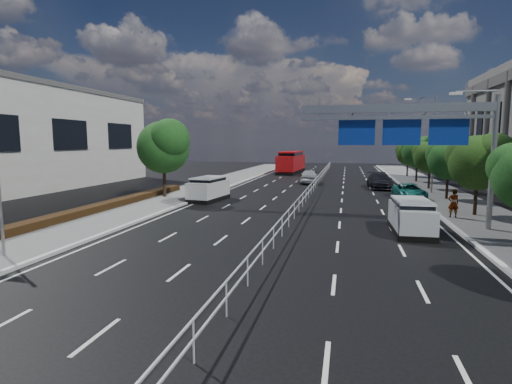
% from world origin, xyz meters
% --- Properties ---
extents(ground, '(160.00, 160.00, 0.00)m').
position_xyz_m(ground, '(0.00, 0.00, 0.00)').
color(ground, black).
rests_on(ground, ground).
extents(kerb_near, '(0.25, 140.00, 0.15)m').
position_xyz_m(kerb_near, '(-9.00, 0.00, 0.07)').
color(kerb_near, silver).
rests_on(kerb_near, ground).
extents(median_fence, '(0.05, 85.00, 1.02)m').
position_xyz_m(median_fence, '(0.00, 22.50, 0.53)').
color(median_fence, silver).
rests_on(median_fence, ground).
extents(hedge_near, '(1.00, 36.00, 0.44)m').
position_xyz_m(hedge_near, '(-13.30, 5.00, 0.36)').
color(hedge_near, black).
rests_on(hedge_near, sidewalk_near).
extents(overhead_gantry, '(10.24, 0.38, 7.45)m').
position_xyz_m(overhead_gantry, '(6.74, 10.05, 5.61)').
color(overhead_gantry, gray).
rests_on(overhead_gantry, ground).
extents(streetlight_far, '(2.78, 2.40, 9.00)m').
position_xyz_m(streetlight_far, '(10.50, 26.00, 5.21)').
color(streetlight_far, gray).
rests_on(streetlight_far, ground).
extents(near_tree_back, '(4.84, 4.51, 6.69)m').
position_xyz_m(near_tree_back, '(-11.94, 17.97, 4.61)').
color(near_tree_back, black).
rests_on(near_tree_back, ground).
extents(far_tree_d, '(3.85, 3.59, 5.34)m').
position_xyz_m(far_tree_d, '(11.25, 14.48, 3.69)').
color(far_tree_d, black).
rests_on(far_tree_d, ground).
extents(far_tree_e, '(3.63, 3.38, 5.13)m').
position_xyz_m(far_tree_e, '(11.25, 21.98, 3.56)').
color(far_tree_e, black).
rests_on(far_tree_e, ground).
extents(far_tree_f, '(3.52, 3.28, 5.02)m').
position_xyz_m(far_tree_f, '(11.24, 29.48, 3.49)').
color(far_tree_f, black).
rests_on(far_tree_f, ground).
extents(far_tree_g, '(3.96, 3.69, 5.45)m').
position_xyz_m(far_tree_g, '(11.25, 36.98, 3.75)').
color(far_tree_g, black).
rests_on(far_tree_g, ground).
extents(far_tree_h, '(3.41, 3.18, 4.91)m').
position_xyz_m(far_tree_h, '(11.24, 44.48, 3.42)').
color(far_tree_h, black).
rests_on(far_tree_h, ground).
extents(white_minivan, '(2.44, 4.67, 1.94)m').
position_xyz_m(white_minivan, '(-7.90, 17.59, 0.95)').
color(white_minivan, black).
rests_on(white_minivan, ground).
extents(red_bus, '(3.20, 11.33, 3.35)m').
position_xyz_m(red_bus, '(-5.36, 48.78, 1.75)').
color(red_bus, black).
rests_on(red_bus, ground).
extents(near_car_silver, '(2.18, 4.91, 1.64)m').
position_xyz_m(near_car_silver, '(-1.11, 33.21, 0.82)').
color(near_car_silver, '#AFB2B7').
rests_on(near_car_silver, ground).
extents(near_car_dark, '(2.43, 5.26, 1.67)m').
position_xyz_m(near_car_dark, '(-5.85, 50.00, 0.84)').
color(near_car_dark, black).
rests_on(near_car_dark, ground).
extents(silver_minivan, '(1.96, 4.36, 1.79)m').
position_xyz_m(silver_minivan, '(6.50, 8.73, 0.88)').
color(silver_minivan, black).
rests_on(silver_minivan, ground).
extents(parked_car_teal, '(2.54, 4.85, 1.30)m').
position_xyz_m(parked_car_teal, '(8.30, 22.00, 0.65)').
color(parked_car_teal, '#16645C').
rests_on(parked_car_teal, ground).
extents(parked_car_dark, '(2.62, 5.61, 1.58)m').
position_xyz_m(parked_car_dark, '(6.50, 29.63, 0.79)').
color(parked_car_dark, black).
rests_on(parked_car_dark, ground).
extents(pedestrian_a, '(0.67, 0.47, 1.76)m').
position_xyz_m(pedestrian_a, '(9.60, 13.22, 1.02)').
color(pedestrian_a, gray).
rests_on(pedestrian_a, sidewalk_far).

